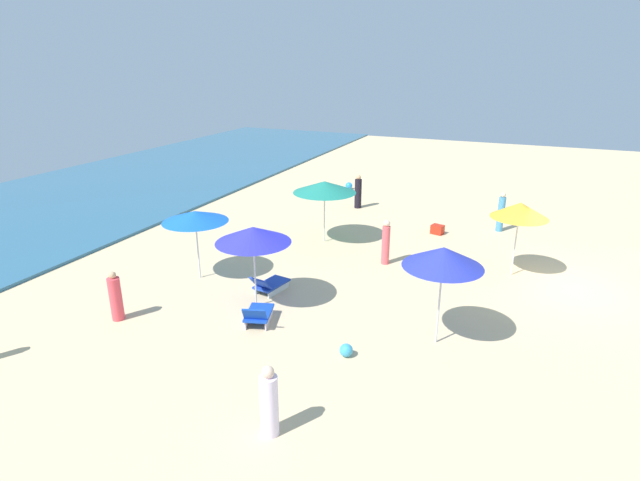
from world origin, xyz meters
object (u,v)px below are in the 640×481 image
Objects in this scene: umbrella_0 at (195,216)px; beach_ball_0 at (349,186)px; beachgoer_0 at (501,213)px; cooler_box_2 at (437,229)px; umbrella_1 at (520,210)px; umbrella_4 at (325,187)px; umbrella_3 at (253,235)px; beach_ball_1 at (346,350)px; umbrella_2 at (443,257)px; beachgoer_4 at (116,298)px; beachgoer_3 at (386,243)px; lounge_chair_3_1 at (269,285)px; beachgoer_1 at (269,403)px; lounge_chair_3_0 at (258,314)px; beachgoer_2 at (358,192)px.

umbrella_0 is 13.66m from beach_ball_0.
cooler_box_2 is (-1.42, 2.37, -0.62)m from beachgoer_0.
umbrella_1 is 7.23m from umbrella_4.
umbrella_3 reaches higher than beach_ball_1.
umbrella_2 is (-1.03, -8.16, 0.23)m from umbrella_0.
umbrella_2 is 9.04m from beachgoer_4.
beachgoer_4 reaches higher than cooler_box_2.
umbrella_1 reaches higher than beachgoer_3.
lounge_chair_3_1 is 0.96× the size of beachgoer_4.
beach_ball_0 is 1.18× the size of beach_ball_1.
umbrella_3 reaches higher than cooler_box_2.
beachgoer_4 is at bearing 177.16° from beach_ball_0.
beachgoer_1 reaches higher than beach_ball_1.
beach_ball_0 is (13.51, -0.43, -1.97)m from umbrella_0.
beachgoer_1 is 3.18× the size of cooler_box_2.
umbrella_0 is 1.42× the size of beachgoer_3.
umbrella_3 is at bearing -111.12° from umbrella_0.
umbrella_3 reaches higher than beachgoer_3.
beachgoer_0 is at bearing -117.36° from beach_ball_0.
beach_ball_0 is (14.54, 7.73, -2.20)m from umbrella_2.
beachgoer_1 is at bearing 153.55° from umbrella_2.
beach_ball_0 is (15.51, 2.97, -0.09)m from lounge_chair_3_0.
beachgoer_0 is 1.03× the size of beachgoer_2.
beach_ball_1 is at bearing -113.53° from umbrella_3.
beachgoer_0 is (9.21, -6.18, 0.56)m from lounge_chair_3_1.
beach_ball_1 is at bearing -146.96° from beachgoer_0.
lounge_chair_3_0 is 12.42m from beachgoer_0.
beach_ball_1 is (-6.23, -0.81, -0.64)m from beachgoer_3.
lounge_chair_3_1 is 0.57× the size of umbrella_4.
cooler_box_2 is (3.33, 3.16, -2.12)m from umbrella_1.
beachgoer_3 is 11.06m from beach_ball_0.
umbrella_4 is at bearing 85.28° from umbrella_1.
umbrella_2 is (-5.40, 1.53, 0.09)m from umbrella_1.
umbrella_3 is 1.01× the size of umbrella_4.
beachgoer_3 is (9.42, 0.39, 0.08)m from beachgoer_1.
umbrella_0 is at bearing 8.04° from lounge_chair_3_1.
beachgoer_0 is at bearing -79.88° from beachgoer_3.
lounge_chair_3_0 is 12.22m from beachgoer_2.
beachgoer_1 is 9.42m from beachgoer_3.
beachgoer_2 is at bearing 3.98° from umbrella_4.
beachgoer_3 is (3.74, -2.70, 0.55)m from lounge_chair_3_1.
beachgoer_3 is 3.38× the size of cooler_box_2.
beachgoer_3 reaches higher than lounge_chair_3_1.
beach_ball_0 is 0.81× the size of cooler_box_2.
umbrella_2 reaches higher than beachgoer_2.
beach_ball_0 is at bearing -28.13° from cooler_box_2.
beachgoer_0 is 12.02m from beach_ball_1.
umbrella_0 reaches higher than beachgoer_0.
beachgoer_0 is at bearing 139.14° from beachgoer_1.
umbrella_1 is at bearing -124.65° from beachgoer_0.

